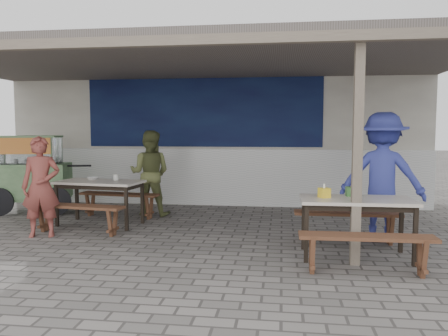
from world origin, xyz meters
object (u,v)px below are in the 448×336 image
vendor_cart (33,171)px  condiment_bowl (93,178)px  table_left (100,186)px  patron_street_side (41,187)px  table_right (356,205)px  patron_wall_side (150,173)px  bench_left_street (77,212)px  tissue_box (324,193)px  bench_left_wall (119,199)px  bench_right_street (366,245)px  patron_right_table (382,176)px  donation_box (353,192)px  condiment_jar (116,177)px  bench_right_wall (347,220)px

vendor_cart → condiment_bowl: size_ratio=9.56×
table_left → vendor_cart: vendor_cart is taller
patron_street_side → table_right: bearing=-25.1°
table_right → patron_wall_side: patron_wall_side is taller
bench_left_street → tissue_box: (3.66, -0.70, 0.47)m
bench_left_wall → bench_right_street: same height
bench_left_wall → patron_right_table: 4.56m
patron_wall_side → donation_box: size_ratio=8.86×
bench_left_street → vendor_cart: vendor_cart is taller
tissue_box → donation_box: (0.38, 0.17, -0.00)m
donation_box → condiment_jar: (-3.73, 1.33, -0.01)m
tissue_box → bench_right_street: bearing=-60.6°
table_right → condiment_bowl: condiment_bowl is taller
bench_left_wall → bench_right_wall: size_ratio=1.03×
tissue_box → bench_left_street: bearing=169.2°
bench_right_wall → bench_left_street: bearing=178.9°
patron_street_side → bench_right_wall: bearing=-16.5°
bench_left_street → patron_right_table: 4.62m
patron_street_side → condiment_jar: 1.29m
patron_street_side → vendor_cart: bearing=105.3°
bench_left_street → table_right: bearing=-2.8°
bench_right_street → patron_wall_side: patron_wall_side is taller
table_right → condiment_jar: condiment_jar is taller
tissue_box → condiment_jar: size_ratio=1.22×
condiment_jar → bench_right_street: bearing=-30.6°
table_left → patron_right_table: bearing=2.5°
bench_left_wall → condiment_jar: 0.70m
tissue_box → patron_right_table: bearing=46.8°
patron_wall_side → tissue_box: 3.75m
vendor_cart → donation_box: size_ratio=9.89×
vendor_cart → patron_right_table: patron_right_table is taller
table_right → vendor_cart: bearing=157.6°
bench_left_street → bench_right_wall: (4.05, -0.04, -0.00)m
bench_left_street → patron_street_side: 0.66m
table_left → bench_right_street: size_ratio=1.00×
patron_wall_side → bench_left_wall: bearing=27.9°
donation_box → table_right: bearing=-86.7°
bench_right_street → bench_left_street: bearing=160.4°
table_right → condiment_bowl: bearing=159.2°
bench_left_street → patron_right_table: size_ratio=0.82×
bench_right_wall → donation_box: 0.68m
patron_street_side → tissue_box: size_ratio=12.32×
bench_right_street → condiment_bowl: size_ratio=7.95×
bench_right_wall → patron_right_table: (0.53, 0.32, 0.59)m
vendor_cart → condiment_jar: vendor_cart is taller
table_left → bench_left_street: 0.74m
patron_street_side → condiment_bowl: bearing=52.2°
table_left → bench_right_street: (3.97, -2.06, -0.33)m
bench_right_wall → donation_box: donation_box is taller
patron_street_side → donation_box: 4.51m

